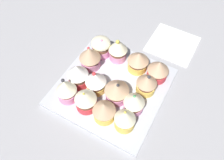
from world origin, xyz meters
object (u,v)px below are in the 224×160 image
object	(u,v)px
cupcake_0	(125,119)
cupcake_5	(117,90)
cupcake_1	(134,102)
cupcake_4	(104,110)
cupcake_10	(66,90)
cupcake_7	(86,99)
napkin	(173,44)
cupcake_12	(90,57)
cupcake_9	(118,49)
cupcake_3	(158,70)
cupcake_6	(138,61)
cupcake_13	(101,47)
cupcake_8	(96,82)
cupcake_11	(78,75)
cupcake_2	(147,83)
baking_tray	(112,87)

from	to	relation	value
cupcake_0	cupcake_5	xyz separation A→B (cm)	(6.20, 5.64, 0.31)
cupcake_1	cupcake_4	xyz separation A→B (cm)	(-5.72, 5.70, -0.16)
cupcake_0	cupcake_4	world-z (taller)	cupcake_0
cupcake_0	cupcake_10	world-z (taller)	cupcake_10
cupcake_7	napkin	bearing A→B (deg)	-19.63
cupcake_12	cupcake_1	bearing A→B (deg)	-111.67
cupcake_1	cupcake_9	world-z (taller)	cupcake_9
cupcake_0	napkin	size ratio (longest dim) A/B	0.48
cupcake_3	cupcake_12	xyz separation A→B (cm)	(-5.79, 19.37, 0.60)
cupcake_12	cupcake_6	bearing A→B (deg)	-65.39
cupcake_9	cupcake_13	size ratio (longest dim) A/B	1.22
cupcake_5	cupcake_10	bearing A→B (deg)	118.17
cupcake_5	cupcake_8	distance (cm)	6.44
cupcake_11	napkin	xyz separation A→B (cm)	(29.12, -18.34, -4.99)
cupcake_2	cupcake_11	distance (cm)	19.27
cupcake_10	cupcake_13	size ratio (longest dim) A/B	1.20
cupcake_7	napkin	world-z (taller)	cupcake_7
cupcake_9	cupcake_10	distance (cm)	20.10
cupcake_4	cupcake_5	size ratio (longest dim) A/B	0.87
cupcake_2	cupcake_13	size ratio (longest dim) A/B	1.08
cupcake_4	napkin	distance (cm)	35.78
cupcake_10	cupcake_0	bearing A→B (deg)	-89.37
cupcake_5	cupcake_13	world-z (taller)	cupcake_5
cupcake_1	cupcake_11	xyz separation A→B (cm)	(0.05, 17.52, 0.38)
cupcake_1	cupcake_8	world-z (taller)	cupcake_8
cupcake_2	cupcake_8	size ratio (longest dim) A/B	0.97
cupcake_10	cupcake_12	size ratio (longest dim) A/B	1.01
cupcake_5	cupcake_7	size ratio (longest dim) A/B	1.03
cupcake_5	cupcake_9	world-z (taller)	cupcake_9
cupcake_2	cupcake_8	xyz separation A→B (cm)	(-6.41, 12.45, 0.15)
baking_tray	cupcake_2	size ratio (longest dim) A/B	4.07
cupcake_5	cupcake_7	distance (cm)	8.60
cupcake_9	cupcake_12	bearing A→B (deg)	139.11
cupcake_6	cupcake_8	xyz separation A→B (cm)	(-12.43, 7.02, 0.20)
cupcake_1	cupcake_3	xyz separation A→B (cm)	(12.94, -1.39, -0.15)
cupcake_0	cupcake_3	distance (cm)	18.28
cupcake_10	baking_tray	bearing A→B (deg)	-43.68
cupcake_5	napkin	size ratio (longest dim) A/B	0.51
cupcake_1	cupcake_8	xyz separation A→B (cm)	(0.66, 12.04, 0.09)
cupcake_9	cupcake_8	bearing A→B (deg)	-179.50
cupcake_9	cupcake_6	bearing A→B (deg)	-96.39
cupcake_0	cupcake_10	size ratio (longest dim) A/B	0.91
cupcake_9	cupcake_12	world-z (taller)	cupcake_9
cupcake_4	cupcake_13	distance (cm)	22.18
cupcake_7	cupcake_10	bearing A→B (deg)	91.25
cupcake_9	cupcake_10	world-z (taller)	cupcake_9
cupcake_6	cupcake_11	distance (cm)	18.07
baking_tray	cupcake_9	xyz separation A→B (cm)	(10.09, 3.48, 4.75)
cupcake_1	cupcake_9	size ratio (longest dim) A/B	0.89
cupcake_5	cupcake_10	size ratio (longest dim) A/B	0.96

